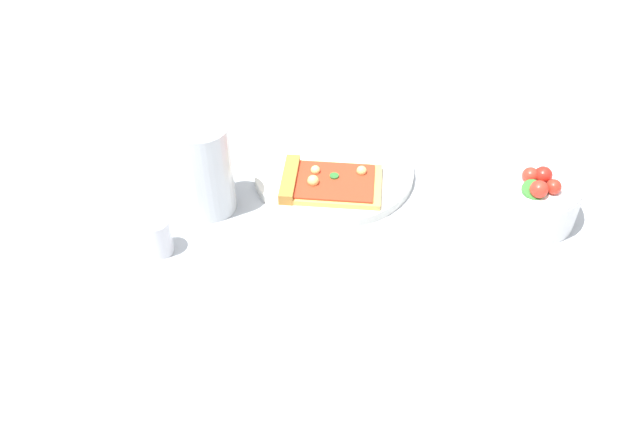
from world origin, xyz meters
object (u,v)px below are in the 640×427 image
Objects in this scene: plate at (334,172)px; pizza_slice_main at (324,182)px; salad_bowl at (534,197)px; soda_glass at (207,170)px; pepper_shaker at (157,233)px; paper_napkin at (362,316)px.

pizza_slice_main is (0.04, -0.02, 0.01)m from plate.
plate is 0.29m from salad_bowl.
pepper_shaker is (0.08, -0.06, -0.03)m from soda_glass.
pepper_shaker is (-0.13, -0.25, 0.03)m from paper_napkin.
pepper_shaker is at bearing -86.58° from salad_bowl.
salad_bowl reaches higher than plate.
soda_glass is 2.12× the size of pepper_shaker.
paper_napkin is (0.21, 0.19, -0.06)m from soda_glass.
soda_glass reaches higher than pizza_slice_main.
soda_glass is at bearing -83.71° from pizza_slice_main.
paper_napkin is (0.27, 0.01, -0.01)m from plate.
pizza_slice_main is 0.25m from pepper_shaker.
pizza_slice_main is 1.28× the size of salad_bowl.
salad_bowl is 0.30m from paper_napkin.
pizza_slice_main is at bearing 114.17° from pepper_shaker.
soda_glass is 0.29m from paper_napkin.
plate is 1.89× the size of paper_napkin.
salad_bowl is 0.51m from pepper_shaker.
soda_glass is at bearing -72.64° from plate.
pizza_slice_main is at bearing -104.03° from salad_bowl.
soda_glass is (0.02, -0.16, 0.05)m from pizza_slice_main.
soda_glass is at bearing -96.80° from salad_bowl.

